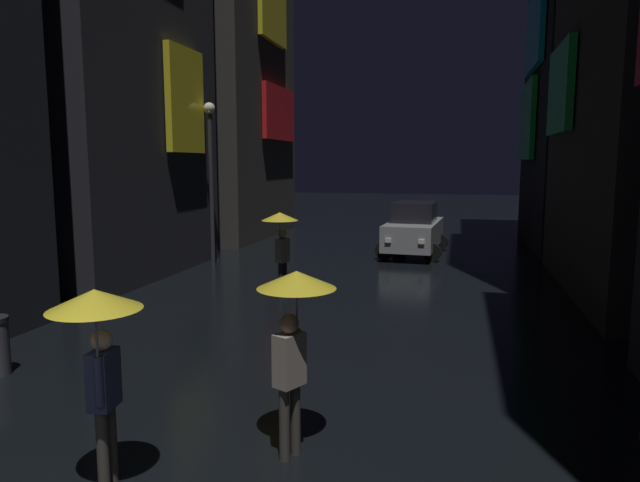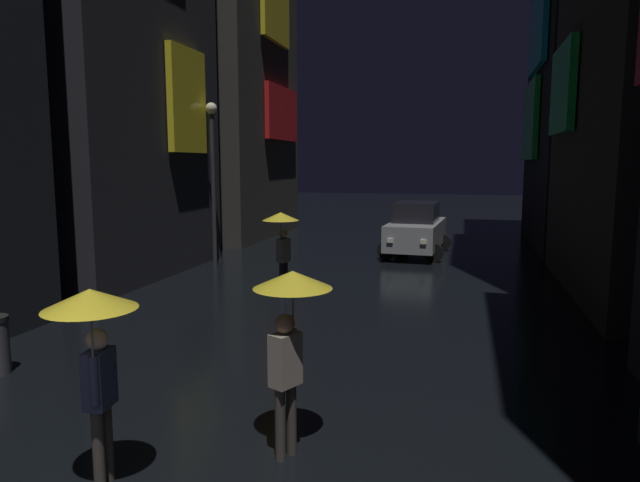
{
  "view_description": "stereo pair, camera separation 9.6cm",
  "coord_description": "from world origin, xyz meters",
  "px_view_note": "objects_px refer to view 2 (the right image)",
  "views": [
    {
      "loc": [
        2.72,
        -2.45,
        3.32
      ],
      "look_at": [
        0.0,
        8.71,
        1.74
      ],
      "focal_mm": 32.0,
      "sensor_mm": 36.0,
      "label": 1
    },
    {
      "loc": [
        2.82,
        -2.42,
        3.32
      ],
      "look_at": [
        0.0,
        8.71,
        1.74
      ],
      "focal_mm": 32.0,
      "sensor_mm": 36.0,
      "label": 2
    }
  ],
  "objects_px": {
    "pedestrian_midstreet_centre_yellow": "(290,311)",
    "pedestrian_near_crossing_yellow": "(93,333)",
    "streetlamp_left_far": "(213,164)",
    "car_distant": "(416,230)",
    "pedestrian_foreground_left_yellow": "(282,230)"
  },
  "relations": [
    {
      "from": "car_distant",
      "to": "pedestrian_midstreet_centre_yellow",
      "type": "bearing_deg",
      "value": -90.77
    },
    {
      "from": "pedestrian_near_crossing_yellow",
      "to": "car_distant",
      "type": "distance_m",
      "value": 16.15
    },
    {
      "from": "pedestrian_near_crossing_yellow",
      "to": "pedestrian_foreground_left_yellow",
      "type": "bearing_deg",
      "value": 95.75
    },
    {
      "from": "streetlamp_left_far",
      "to": "pedestrian_midstreet_centre_yellow",
      "type": "bearing_deg",
      "value": -61.48
    },
    {
      "from": "pedestrian_midstreet_centre_yellow",
      "to": "streetlamp_left_far",
      "type": "relative_size",
      "value": 0.41
    },
    {
      "from": "pedestrian_midstreet_centre_yellow",
      "to": "streetlamp_left_far",
      "type": "xyz_separation_m",
      "value": [
        -5.97,
        10.99,
        1.61
      ]
    },
    {
      "from": "pedestrian_midstreet_centre_yellow",
      "to": "streetlamp_left_far",
      "type": "distance_m",
      "value": 12.61
    },
    {
      "from": "pedestrian_foreground_left_yellow",
      "to": "car_distant",
      "type": "relative_size",
      "value": 0.5
    },
    {
      "from": "pedestrian_foreground_left_yellow",
      "to": "pedestrian_midstreet_centre_yellow",
      "type": "relative_size",
      "value": 1.0
    },
    {
      "from": "pedestrian_foreground_left_yellow",
      "to": "streetlamp_left_far",
      "type": "distance_m",
      "value": 5.26
    },
    {
      "from": "pedestrian_midstreet_centre_yellow",
      "to": "pedestrian_near_crossing_yellow",
      "type": "relative_size",
      "value": 1.0
    },
    {
      "from": "pedestrian_midstreet_centre_yellow",
      "to": "pedestrian_near_crossing_yellow",
      "type": "height_order",
      "value": "same"
    },
    {
      "from": "pedestrian_foreground_left_yellow",
      "to": "car_distant",
      "type": "xyz_separation_m",
      "value": [
        2.7,
        7.4,
        -0.74
      ]
    },
    {
      "from": "streetlamp_left_far",
      "to": "pedestrian_near_crossing_yellow",
      "type": "bearing_deg",
      "value": -70.49
    },
    {
      "from": "pedestrian_foreground_left_yellow",
      "to": "pedestrian_near_crossing_yellow",
      "type": "distance_m",
      "value": 8.66
    }
  ]
}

